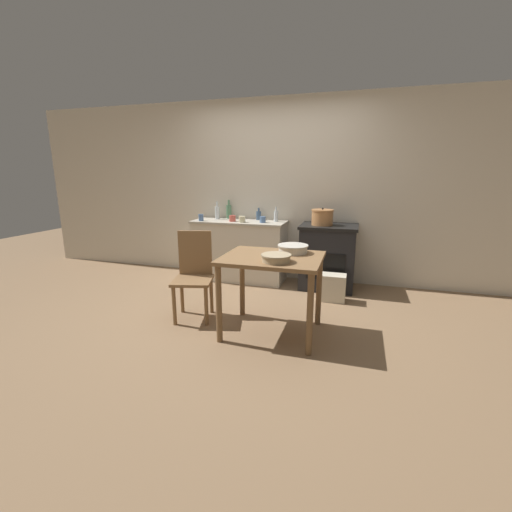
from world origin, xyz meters
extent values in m
plane|color=#896B4C|center=(0.00, 0.00, 0.00)|extent=(14.00, 14.00, 0.00)
cube|color=beige|center=(0.00, 1.58, 1.27)|extent=(8.00, 0.07, 2.55)
cube|color=beige|center=(-0.48, 1.28, 0.42)|extent=(1.30, 0.53, 0.84)
cube|color=#B6AD9C|center=(-0.48, 1.28, 0.85)|extent=(1.33, 0.56, 0.03)
cube|color=black|center=(0.78, 1.27, 0.41)|extent=(0.71, 0.57, 0.82)
cube|color=black|center=(0.78, 1.27, 0.84)|extent=(0.75, 0.61, 0.04)
cube|color=black|center=(0.78, 0.98, 0.36)|extent=(0.49, 0.01, 0.34)
cube|color=olive|center=(0.40, -0.29, 0.75)|extent=(0.92, 0.75, 0.03)
cylinder|color=brown|center=(-0.02, -0.61, 0.37)|extent=(0.06, 0.06, 0.73)
cylinder|color=brown|center=(0.81, -0.61, 0.37)|extent=(0.06, 0.06, 0.73)
cylinder|color=brown|center=(-0.02, 0.04, 0.37)|extent=(0.06, 0.06, 0.73)
cylinder|color=brown|center=(0.81, 0.04, 0.37)|extent=(0.06, 0.06, 0.73)
cube|color=olive|center=(-0.48, -0.21, 0.43)|extent=(0.49, 0.49, 0.03)
cube|color=olive|center=(-0.53, -0.03, 0.68)|extent=(0.36, 0.12, 0.48)
cylinder|color=olive|center=(-0.60, -0.41, 0.21)|extent=(0.04, 0.04, 0.41)
cylinder|color=olive|center=(-0.28, -0.32, 0.21)|extent=(0.04, 0.04, 0.41)
cylinder|color=olive|center=(-0.69, -0.09, 0.21)|extent=(0.04, 0.04, 0.41)
cylinder|color=olive|center=(-0.37, -0.01, 0.21)|extent=(0.04, 0.04, 0.41)
cube|color=beige|center=(0.90, 0.77, 0.17)|extent=(0.30, 0.21, 0.33)
cylinder|color=#B77A47|center=(0.69, 1.23, 0.95)|extent=(0.28, 0.28, 0.18)
cylinder|color=#B77A47|center=(0.69, 1.23, 1.06)|extent=(0.29, 0.29, 0.02)
sphere|color=black|center=(0.69, 1.23, 1.08)|extent=(0.02, 0.02, 0.02)
cylinder|color=tan|center=(0.48, -0.47, 0.80)|extent=(0.25, 0.25, 0.07)
cylinder|color=tan|center=(0.48, -0.47, 0.83)|extent=(0.27, 0.27, 0.01)
cylinder|color=silver|center=(0.55, -0.09, 0.81)|extent=(0.28, 0.28, 0.08)
cylinder|color=beige|center=(0.55, -0.09, 0.84)|extent=(0.30, 0.30, 0.01)
cylinder|color=silver|center=(0.04, 1.34, 0.94)|extent=(0.06, 0.06, 0.15)
cylinder|color=silver|center=(0.04, 1.34, 1.04)|extent=(0.02, 0.02, 0.06)
cylinder|color=#517F5B|center=(-0.72, 1.48, 0.96)|extent=(0.07, 0.07, 0.20)
cylinder|color=#517F5B|center=(-0.72, 1.48, 1.10)|extent=(0.03, 0.03, 0.08)
cylinder|color=silver|center=(-0.86, 1.37, 0.96)|extent=(0.07, 0.07, 0.19)
cylinder|color=silver|center=(-0.86, 1.37, 1.09)|extent=(0.02, 0.02, 0.07)
cylinder|color=#3D5675|center=(-0.25, 1.46, 0.93)|extent=(0.07, 0.07, 0.12)
cylinder|color=#3D5675|center=(-0.25, 1.46, 1.01)|extent=(0.03, 0.03, 0.05)
cylinder|color=#4C6B99|center=(-1.00, 1.12, 0.91)|extent=(0.07, 0.07, 0.09)
cylinder|color=beige|center=(-0.40, 1.14, 0.91)|extent=(0.09, 0.09, 0.08)
cylinder|color=#4C6B99|center=(-0.11, 1.20, 0.91)|extent=(0.08, 0.08, 0.08)
cylinder|color=#B74C42|center=(-0.55, 1.19, 0.91)|extent=(0.09, 0.09, 0.09)
camera|label=1|loc=(1.15, -3.31, 1.53)|focal=24.00mm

